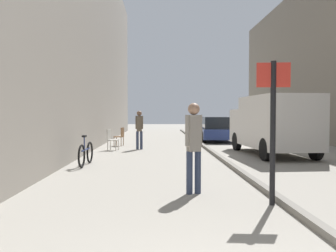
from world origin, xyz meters
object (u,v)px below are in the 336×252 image
at_px(street_sign_post, 273,120).
at_px(pedestrian_mid_block, 139,127).
at_px(pedestrian_main_foreground, 194,142).
at_px(cafe_chair_near_window, 120,135).
at_px(cafe_chair_by_doorway, 111,138).
at_px(delivery_van, 272,123).
at_px(parked_car, 216,129).
at_px(bicycle_leaning, 86,154).

bearing_deg(street_sign_post, pedestrian_mid_block, -68.63).
height_order(pedestrian_main_foreground, pedestrian_mid_block, pedestrian_main_foreground).
distance_m(cafe_chair_near_window, cafe_chair_by_doorway, 2.12).
relative_size(delivery_van, cafe_chair_by_doorway, 5.58).
bearing_deg(parked_car, street_sign_post, -92.63).
height_order(cafe_chair_near_window, cafe_chair_by_doorway, same).
relative_size(pedestrian_main_foreground, delivery_van, 0.36).
height_order(pedestrian_mid_block, delivery_van, delivery_van).
distance_m(delivery_van, cafe_chair_by_doorway, 7.00).
height_order(bicycle_leaning, cafe_chair_near_window, bicycle_leaning).
bearing_deg(pedestrian_main_foreground, pedestrian_mid_block, 82.77).
bearing_deg(cafe_chair_by_doorway, street_sign_post, 34.57).
distance_m(delivery_van, street_sign_post, 8.06).
bearing_deg(delivery_van, cafe_chair_near_window, 144.77).
bearing_deg(cafe_chair_near_window, pedestrian_mid_block, -137.34).
distance_m(bicycle_leaning, cafe_chair_by_doorway, 4.64).
height_order(parked_car, street_sign_post, street_sign_post).
bearing_deg(street_sign_post, delivery_van, -103.23).
height_order(delivery_van, parked_car, delivery_van).
bearing_deg(pedestrian_mid_block, parked_car, 45.86).
xyz_separation_m(delivery_van, parked_car, (-1.11, 6.90, -0.55)).
bearing_deg(bicycle_leaning, pedestrian_main_foreground, -50.42).
distance_m(parked_car, street_sign_post, 14.64).
distance_m(pedestrian_mid_block, cafe_chair_near_window, 2.12).
xyz_separation_m(parked_car, cafe_chair_by_doorway, (-5.57, -4.97, -0.17)).
height_order(pedestrian_mid_block, bicycle_leaning, pedestrian_mid_block).
xyz_separation_m(pedestrian_main_foreground, cafe_chair_near_window, (-2.65, 10.76, -0.54)).
distance_m(street_sign_post, cafe_chair_near_window, 12.39).
relative_size(delivery_van, street_sign_post, 2.02).
xyz_separation_m(parked_car, street_sign_post, (-1.40, -14.55, 0.83)).
distance_m(pedestrian_main_foreground, cafe_chair_by_doorway, 9.12).
relative_size(pedestrian_mid_block, street_sign_post, 0.68).
xyz_separation_m(pedestrian_main_foreground, cafe_chair_by_doorway, (-2.84, 8.65, -0.54)).
height_order(pedestrian_mid_block, street_sign_post, street_sign_post).
bearing_deg(pedestrian_mid_block, delivery_van, -23.78).
bearing_deg(delivery_van, parked_car, 95.80).
bearing_deg(street_sign_post, pedestrian_main_foreground, -29.86).
height_order(delivery_van, bicycle_leaning, delivery_van).
relative_size(pedestrian_mid_block, delivery_van, 0.34).
bearing_deg(parked_car, cafe_chair_by_doorway, -135.41).
bearing_deg(street_sign_post, cafe_chair_by_doorway, -61.50).
height_order(pedestrian_main_foreground, delivery_van, delivery_van).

